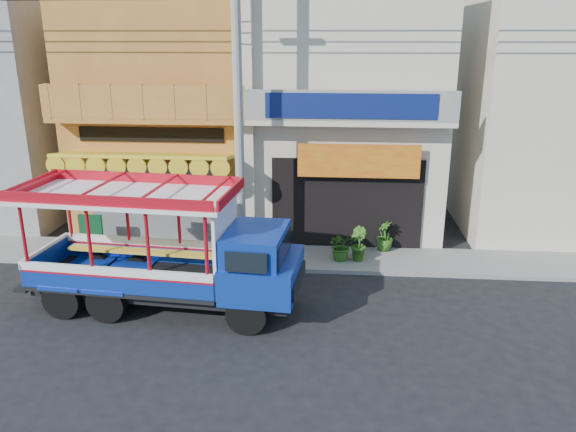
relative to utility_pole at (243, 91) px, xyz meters
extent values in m
plane|color=black|center=(0.85, -3.30, -5.03)|extent=(90.00, 90.00, 0.00)
cube|color=slate|center=(0.85, 0.70, -4.97)|extent=(30.00, 2.00, 0.12)
cube|color=#B16927|center=(-3.15, 4.70, -1.03)|extent=(6.00, 6.00, 8.00)
cube|color=#595B5E|center=(-3.15, 1.68, -3.63)|extent=(4.20, 0.10, 2.60)
cube|color=gold|center=(-3.15, 0.95, -1.98)|extent=(5.20, 1.50, 0.31)
cube|color=#B16927|center=(-3.15, 1.35, -0.98)|extent=(6.00, 0.70, 0.18)
cube|color=#B16927|center=(-3.15, 1.05, -0.43)|extent=(6.00, 0.12, 0.95)
cube|color=black|center=(-3.15, 1.67, -1.48)|extent=(4.50, 0.04, 0.45)
cube|color=beige|center=(2.85, 4.70, -1.03)|extent=(6.00, 6.00, 8.00)
cube|color=black|center=(2.85, 1.68, -3.53)|extent=(4.60, 0.12, 2.80)
cube|color=orange|center=(3.15, 1.40, -2.13)|extent=(3.60, 0.05, 1.00)
cube|color=beige|center=(2.85, 1.35, -0.98)|extent=(6.00, 0.70, 0.18)
cube|color=gray|center=(2.85, 1.05, -0.48)|extent=(6.00, 0.12, 0.85)
cube|color=navy|center=(2.85, 0.98, -0.48)|extent=(4.80, 0.06, 0.70)
cube|color=beige|center=(-0.15, 1.55, -1.03)|extent=(0.35, 0.30, 8.00)
cube|color=beige|center=(9.85, 4.70, -1.23)|extent=(6.00, 6.00, 7.60)
cylinder|color=gray|center=(-0.15, 0.00, -0.53)|extent=(0.26, 0.26, 9.00)
cylinder|color=black|center=(0.56, -3.77, -4.57)|extent=(0.95, 0.34, 0.93)
cylinder|color=black|center=(0.71, -2.00, -4.57)|extent=(0.95, 0.34, 0.93)
cylinder|color=black|center=(-2.78, -3.49, -4.57)|extent=(0.95, 0.34, 0.93)
cylinder|color=black|center=(-2.63, -1.72, -4.57)|extent=(0.95, 0.34, 0.93)
cylinder|color=black|center=(-3.90, -3.39, -4.57)|extent=(0.95, 0.34, 0.93)
cylinder|color=black|center=(-3.75, -1.63, -4.57)|extent=(0.95, 0.34, 0.93)
cube|color=black|center=(-1.59, -2.70, -4.47)|extent=(6.37, 2.06, 0.26)
cube|color=#0F32A6|center=(0.82, -2.90, -3.96)|extent=(1.85, 2.19, 0.84)
cube|color=#0F32A6|center=(0.69, -2.89, -3.21)|extent=(1.46, 1.99, 0.70)
cube|color=black|center=(1.34, -2.94, -3.26)|extent=(0.19, 1.64, 0.51)
cube|color=black|center=(-2.36, -2.63, -4.29)|extent=(4.77, 2.43, 0.11)
cube|color=#0F32A6|center=(-2.44, -3.62, -3.96)|extent=(4.61, 0.46, 0.56)
cube|color=white|center=(-2.44, -3.62, -3.71)|extent=(4.61, 0.47, 0.21)
cube|color=#0F32A6|center=(-2.28, -1.65, -3.96)|extent=(4.61, 0.46, 0.56)
cube|color=white|center=(-2.28, -1.65, -3.71)|extent=(4.61, 0.47, 0.21)
cylinder|color=#B30E1B|center=(-4.60, -3.42, -2.93)|extent=(0.09, 0.09, 1.49)
cylinder|color=#B30E1B|center=(-4.44, -1.48, -2.93)|extent=(0.09, 0.09, 1.49)
cube|color=white|center=(-0.04, -2.83, -3.24)|extent=(0.23, 1.89, 2.10)
cube|color=white|center=(-2.45, -2.62, -2.19)|extent=(5.35, 2.71, 0.09)
cube|color=#B30E1B|center=(-2.45, -2.62, -2.02)|extent=(5.16, 2.60, 0.24)
cube|color=black|center=(-4.95, 0.76, -4.86)|extent=(0.61, 0.34, 0.11)
cube|color=#0B3E1D|center=(-4.95, 0.76, -4.30)|extent=(0.72, 0.10, 1.00)
imported|color=#2D5A19|center=(2.71, 0.51, -4.47)|extent=(0.99, 0.92, 0.89)
imported|color=#2D5A19|center=(3.19, 0.55, -4.42)|extent=(0.62, 0.68, 0.99)
imported|color=#2D5A19|center=(4.03, 1.40, -4.44)|extent=(0.57, 0.57, 0.95)
camera|label=1|loc=(2.43, -14.92, 1.37)|focal=35.00mm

